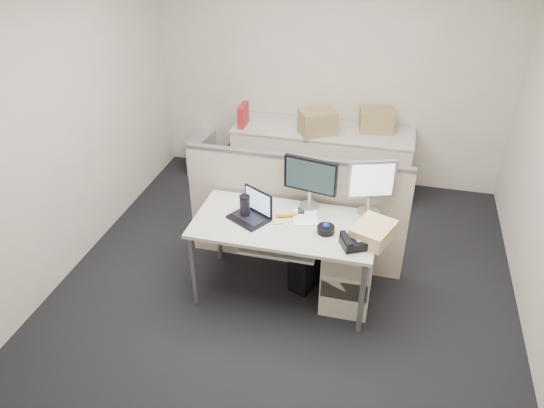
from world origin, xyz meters
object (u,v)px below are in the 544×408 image
(monitor_main, at_px, (310,183))
(desk, at_px, (284,230))
(laptop, at_px, (248,207))
(desk_phone, at_px, (355,243))

(monitor_main, bearing_deg, desk, -106.07)
(desk, height_order, laptop, laptop)
(monitor_main, bearing_deg, laptop, -134.10)
(laptop, bearing_deg, desk, 33.80)
(desk, relative_size, monitor_main, 3.26)
(desk, xyz_separation_m, monitor_main, (0.15, 0.30, 0.30))
(desk, distance_m, monitor_main, 0.45)
(monitor_main, height_order, desk_phone, monitor_main)
(monitor_main, bearing_deg, desk_phone, -36.13)
(monitor_main, distance_m, laptop, 0.56)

